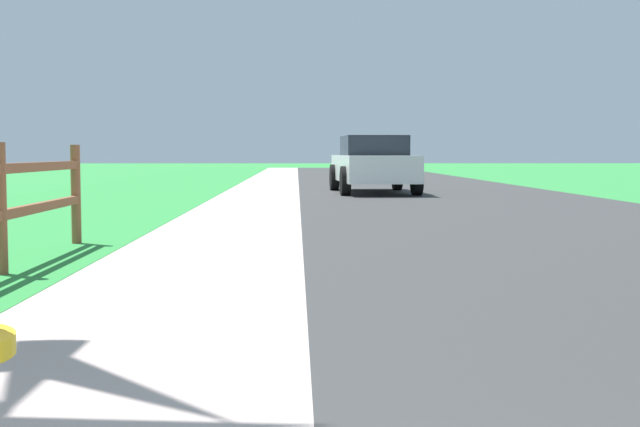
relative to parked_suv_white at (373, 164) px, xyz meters
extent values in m
plane|color=#2F8B3C|center=(-1.93, 2.25, -0.75)|extent=(120.00, 120.00, 0.00)
cube|color=#353535|center=(1.57, 4.25, -0.75)|extent=(7.00, 66.00, 0.01)
cube|color=#BEAAA2|center=(-4.93, 4.25, -0.75)|extent=(6.00, 66.00, 0.01)
cube|color=#2F8B3C|center=(-6.43, 4.25, -0.75)|extent=(5.00, 66.00, 0.00)
cylinder|color=brown|center=(-4.53, -15.18, -0.18)|extent=(0.11, 0.11, 1.14)
cylinder|color=brown|center=(-4.53, -12.63, -0.18)|extent=(0.11, 0.11, 1.14)
cube|color=white|center=(0.00, 0.02, -0.11)|extent=(1.99, 4.87, 0.67)
cube|color=#1E232B|center=(0.00, -0.08, 0.48)|extent=(1.65, 2.17, 0.51)
cylinder|color=black|center=(-0.95, 1.47, -0.39)|extent=(0.25, 0.73, 0.72)
cylinder|color=black|center=(0.81, 1.55, -0.39)|extent=(0.25, 0.73, 0.72)
cylinder|color=black|center=(-0.81, -1.50, -0.39)|extent=(0.25, 0.73, 0.72)
cylinder|color=black|center=(0.95, -1.42, -0.39)|extent=(0.25, 0.73, 0.72)
camera|label=1|loc=(-2.00, -22.66, 0.30)|focal=48.84mm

